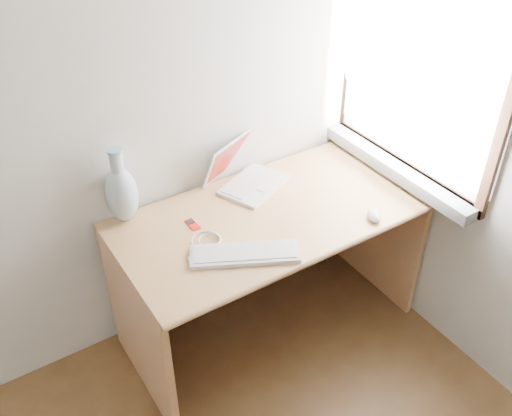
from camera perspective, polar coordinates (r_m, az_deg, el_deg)
window at (r=2.63m, az=15.51°, el=13.10°), size 0.11×0.99×1.10m
desk at (r=2.73m, az=0.43°, el=-3.12°), size 1.39×0.70×0.74m
laptop at (r=2.72m, az=-0.69°, el=3.46°), size 0.38×0.37×0.21m
external_keyboard at (r=2.31m, az=-1.13°, el=-4.60°), size 0.45×0.32×0.02m
mouse at (r=2.55m, az=11.74°, el=-0.77°), size 0.09×0.11×0.03m
ipod at (r=2.48m, az=-6.36°, el=-1.65°), size 0.04×0.08×0.01m
cable_coil at (r=2.39m, az=-5.01°, el=-3.27°), size 0.14×0.14×0.01m
remote at (r=2.29m, az=-6.20°, el=-5.46°), size 0.04×0.09×0.01m
vase at (r=2.48m, az=-13.30°, el=1.51°), size 0.14×0.14×0.35m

